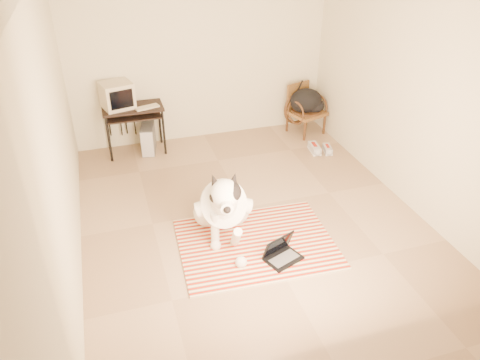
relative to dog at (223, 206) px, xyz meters
name	(u,v)px	position (x,y,z in m)	size (l,w,h in m)	color
floor	(245,208)	(0.41, 0.44, -0.40)	(4.50, 4.50, 0.00)	tan
wall_back	(200,54)	(0.41, 2.69, 0.95)	(4.50, 4.50, 0.00)	beige
wall_front	(341,220)	(0.41, -1.81, 0.95)	(4.50, 4.50, 0.00)	beige
wall_left	(58,130)	(-1.59, 0.44, 0.95)	(4.50, 4.50, 0.00)	beige
wall_right	(400,89)	(2.41, 0.44, 0.95)	(4.50, 4.50, 0.00)	beige
rug	(256,243)	(0.30, -0.30, -0.39)	(1.79, 1.41, 0.02)	#B61609
dog	(223,206)	(0.00, 0.00, 0.00)	(0.67, 1.40, 1.00)	white
laptop	(281,253)	(0.48, -0.62, -0.31)	(0.45, 0.39, 0.27)	black
computer_desk	(133,114)	(-0.71, 2.40, 0.24)	(0.88, 0.50, 0.73)	black
crt_monitor	(117,95)	(-0.90, 2.45, 0.53)	(0.51, 0.49, 0.38)	#BFB296
desk_keyboard	(147,107)	(-0.51, 2.31, 0.35)	(0.35, 0.13, 0.02)	#BFB296
pc_tower	(148,139)	(-0.53, 2.37, -0.18)	(0.28, 0.48, 0.42)	#535356
rattan_chair	(305,109)	(2.04, 2.33, 0.01)	(0.66, 0.65, 0.80)	brown
backpack	(307,102)	(2.06, 2.28, 0.15)	(0.56, 0.44, 0.39)	black
sneaker_left	(314,148)	(1.91, 1.60, -0.34)	(0.17, 0.34, 0.11)	silver
sneaker_right	(327,149)	(2.09, 1.52, -0.35)	(0.17, 0.29, 0.10)	silver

